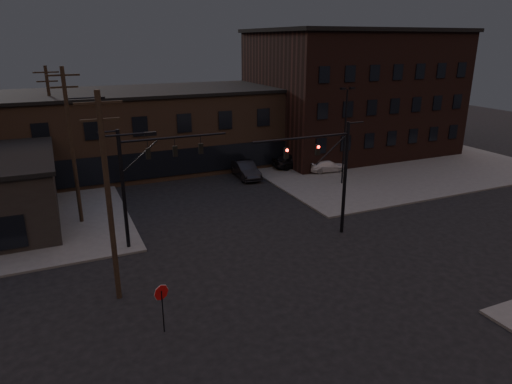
{
  "coord_description": "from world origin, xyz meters",
  "views": [
    {
      "loc": [
        -11.59,
        -20.64,
        13.2
      ],
      "look_at": [
        0.3,
        5.79,
        3.5
      ],
      "focal_mm": 32.0,
      "sensor_mm": 36.0,
      "label": 1
    }
  ],
  "objects_px": {
    "parked_car_lot_a": "(294,160)",
    "traffic_signal_far": "(142,174)",
    "parked_car_lot_b": "(327,166)",
    "car_crossing": "(245,170)",
    "traffic_signal_near": "(332,168)",
    "stop_sign": "(162,298)"
  },
  "relations": [
    {
      "from": "parked_car_lot_a",
      "to": "traffic_signal_far",
      "type": "bearing_deg",
      "value": 123.54
    },
    {
      "from": "traffic_signal_far",
      "to": "car_crossing",
      "type": "height_order",
      "value": "traffic_signal_far"
    },
    {
      "from": "traffic_signal_far",
      "to": "stop_sign",
      "type": "relative_size",
      "value": 3.23
    },
    {
      "from": "traffic_signal_far",
      "to": "parked_car_lot_b",
      "type": "height_order",
      "value": "traffic_signal_far"
    },
    {
      "from": "parked_car_lot_a",
      "to": "stop_sign",
      "type": "bearing_deg",
      "value": 137.76
    },
    {
      "from": "car_crossing",
      "to": "parked_car_lot_b",
      "type": "bearing_deg",
      "value": -9.38
    },
    {
      "from": "traffic_signal_near",
      "to": "parked_car_lot_b",
      "type": "xyz_separation_m",
      "value": [
        8.62,
        13.57,
        -4.18
      ]
    },
    {
      "from": "traffic_signal_near",
      "to": "stop_sign",
      "type": "bearing_deg",
      "value": -154.1
    },
    {
      "from": "traffic_signal_near",
      "to": "parked_car_lot_b",
      "type": "distance_m",
      "value": 16.61
    },
    {
      "from": "parked_car_lot_a",
      "to": "parked_car_lot_b",
      "type": "height_order",
      "value": "parked_car_lot_a"
    },
    {
      "from": "car_crossing",
      "to": "traffic_signal_near",
      "type": "bearing_deg",
      "value": -87.22
    },
    {
      "from": "traffic_signal_near",
      "to": "parked_car_lot_b",
      "type": "height_order",
      "value": "traffic_signal_near"
    },
    {
      "from": "traffic_signal_far",
      "to": "stop_sign",
      "type": "distance_m",
      "value": 10.55
    },
    {
      "from": "traffic_signal_far",
      "to": "traffic_signal_near",
      "type": "bearing_deg",
      "value": -16.17
    },
    {
      "from": "parked_car_lot_a",
      "to": "car_crossing",
      "type": "height_order",
      "value": "parked_car_lot_a"
    },
    {
      "from": "traffic_signal_near",
      "to": "stop_sign",
      "type": "xyz_separation_m",
      "value": [
        -13.36,
        -6.49,
        -3.09
      ]
    },
    {
      "from": "traffic_signal_far",
      "to": "parked_car_lot_a",
      "type": "xyz_separation_m",
      "value": [
        18.29,
        12.94,
        -4.05
      ]
    },
    {
      "from": "traffic_signal_far",
      "to": "parked_car_lot_b",
      "type": "relative_size",
      "value": 1.93
    },
    {
      "from": "parked_car_lot_b",
      "to": "car_crossing",
      "type": "distance_m",
      "value": 8.68
    },
    {
      "from": "traffic_signal_far",
      "to": "parked_car_lot_b",
      "type": "distance_m",
      "value": 23.4
    },
    {
      "from": "traffic_signal_far",
      "to": "car_crossing",
      "type": "bearing_deg",
      "value": 44.43
    },
    {
      "from": "traffic_signal_near",
      "to": "traffic_signal_far",
      "type": "bearing_deg",
      "value": 163.83
    }
  ]
}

